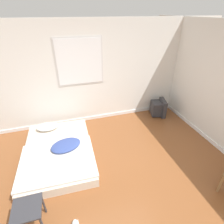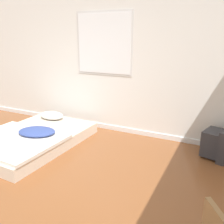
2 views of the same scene
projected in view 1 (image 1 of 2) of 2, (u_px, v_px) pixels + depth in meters
ground_plane at (121, 199)px, 2.92m from camera, size 20.00×20.00×0.00m
wall_back at (88, 76)px, 4.42m from camera, size 7.46×0.08×2.60m
mattress_bed at (58, 151)px, 3.73m from camera, size 1.48×2.06×0.33m
crt_tv at (159, 108)px, 5.14m from camera, size 0.48×0.51×0.49m
side_stool at (28, 212)px, 2.37m from camera, size 0.39×0.39×0.45m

